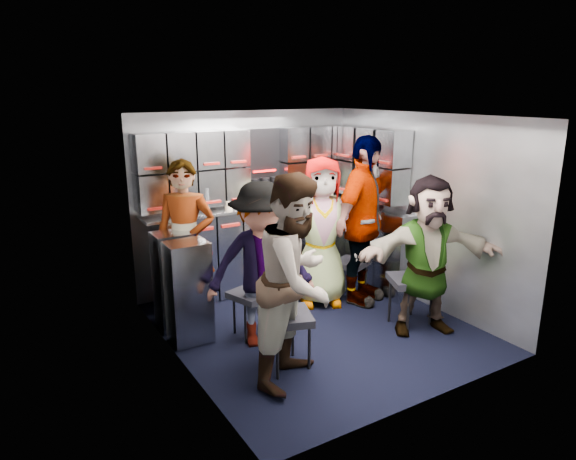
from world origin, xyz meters
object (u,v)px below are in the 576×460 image
jump_seat_center (312,267)px  attendant_arc_e (427,256)px  attendant_standing (186,243)px  attendant_arc_d (363,221)px  attendant_arc_a (297,280)px  attendant_arc_c (321,232)px  jump_seat_mid_right (351,265)px  attendant_arc_b (261,265)px  jump_seat_near_right (412,283)px  jump_seat_mid_left (253,296)px  jump_seat_near_left (285,320)px

jump_seat_center → attendant_arc_e: attendant_arc_e is taller
attendant_standing → attendant_arc_d: size_ratio=0.90×
jump_seat_center → attendant_arc_a: 1.80m
attendant_arc_d → attendant_arc_c: bearing=128.5°
jump_seat_mid_right → attendant_standing: (-1.84, 0.35, 0.46)m
attendant_arc_a → jump_seat_center: bearing=19.0°
attendant_arc_b → attendant_arc_c: (1.02, 0.51, 0.05)m
jump_seat_near_right → attendant_arc_d: bearing=95.2°
jump_seat_center → attendant_arc_a: bearing=-127.7°
attendant_arc_d → attendant_arc_e: (0.07, -0.90, -0.15)m
attendant_arc_a → attendant_arc_b: bearing=53.5°
jump_seat_mid_left → attendant_standing: size_ratio=0.29×
jump_seat_near_right → attendant_arc_e: attendant_arc_e is taller
jump_seat_near_left → jump_seat_near_right: jump_seat_near_left is taller
jump_seat_near_left → jump_seat_mid_right: bearing=33.9°
jump_seat_mid_right → attendant_arc_d: bearing=-90.0°
jump_seat_mid_left → jump_seat_near_right: (1.50, -0.60, 0.04)m
attendant_standing → attendant_arc_e: attendant_standing is taller
jump_seat_near_right → attendant_arc_a: bearing=-170.1°
jump_seat_near_right → attendant_arc_c: 1.11m
jump_seat_center → attendant_arc_c: bearing=-90.0°
jump_seat_mid_right → attendant_arc_c: attendant_arc_c is taller
attendant_arc_d → attendant_arc_a: bearing=-171.9°
jump_seat_near_left → jump_seat_mid_right: 1.78m
jump_seat_near_left → attendant_arc_c: bearing=43.6°
attendant_arc_a → attendant_arc_c: bearing=15.0°
attendant_arc_a → jump_seat_mid_right: bearing=5.2°
jump_seat_near_left → attendant_arc_e: 1.58m
attendant_arc_d → attendant_standing: bearing=138.1°
jump_seat_mid_right → attendant_arc_c: bearing=177.3°
jump_seat_mid_right → attendant_arc_a: (-1.47, -1.17, 0.49)m
jump_seat_mid_left → jump_seat_mid_right: size_ratio=1.04×
jump_seat_center → attendant_arc_e: bearing=-69.5°
jump_seat_mid_left → jump_seat_mid_right: bearing=12.0°
jump_seat_mid_left → jump_seat_center: 1.14m
attendant_arc_e → jump_seat_near_right: bearing=112.6°
jump_seat_near_left → jump_seat_near_right: 1.54m
attendant_arc_c → attendant_arc_b: bearing=-129.2°
jump_seat_near_right → attendant_arc_d: (-0.07, 0.72, 0.49)m
attendant_arc_b → jump_seat_near_right: bearing=1.4°
jump_seat_mid_left → jump_seat_near_right: jump_seat_near_right is taller
attendant_standing → jump_seat_mid_left: bearing=-22.5°
attendant_standing → attendant_arc_d: attendant_arc_d is taller
attendant_arc_c → attendant_standing: bearing=-168.7°
attendant_arc_e → attendant_arc_c: bearing=136.1°
jump_seat_center → attendant_arc_e: (0.48, -1.28, 0.42)m
jump_seat_near_right → jump_seat_mid_right: bearing=94.2°
jump_seat_mid_left → jump_seat_near_right: size_ratio=0.88×
jump_seat_mid_right → attendant_arc_e: bearing=-86.5°
jump_seat_mid_left → attendant_arc_b: 0.41m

